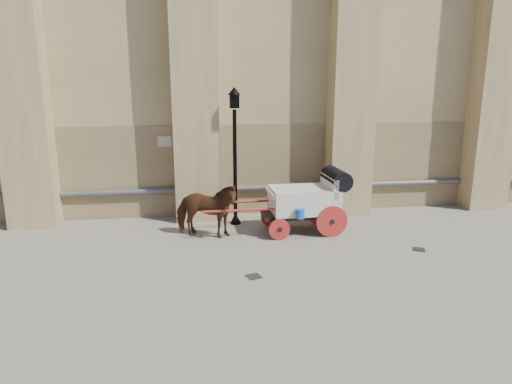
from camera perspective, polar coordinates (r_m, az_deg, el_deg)
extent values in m
plane|color=gray|center=(11.68, -1.78, -8.22)|extent=(90.00, 90.00, 0.00)
cube|color=#927B4E|center=(15.53, 3.76, 3.03)|extent=(44.00, 0.35, 3.00)
cylinder|color=#59595B|center=(15.39, 3.93, 0.65)|extent=(42.00, 0.18, 0.18)
cube|color=beige|center=(14.88, -11.36, 6.23)|extent=(0.42, 0.04, 0.32)
imported|color=brown|center=(13.00, -6.29, -2.29)|extent=(2.07, 1.42, 1.60)
cube|color=black|center=(13.55, 5.55, -2.66)|extent=(2.26, 1.07, 0.12)
cube|color=beige|center=(13.47, 6.01, -0.97)|extent=(1.96, 1.31, 0.71)
cube|color=beige|center=(13.60, 9.16, 0.84)|extent=(0.18, 1.28, 0.56)
cube|color=beige|center=(13.21, 2.41, -0.06)|extent=(0.38, 1.13, 0.10)
cylinder|color=black|center=(13.62, 10.00, 1.70)|extent=(0.60, 1.29, 0.57)
cylinder|color=#B52922|center=(13.22, 9.46, -3.66)|extent=(0.92, 0.08, 0.92)
cylinder|color=#B52922|center=(14.37, 7.84, -2.20)|extent=(0.92, 0.08, 0.92)
cylinder|color=#B52922|center=(12.87, 2.95, -4.69)|extent=(0.61, 0.07, 0.61)
cylinder|color=#B52922|center=(14.05, 1.84, -3.10)|extent=(0.61, 0.07, 0.61)
cylinder|color=#B52922|center=(12.71, -1.24, -2.27)|extent=(2.45, 0.12, 0.07)
cylinder|color=#B52922|center=(13.58, -1.80, -1.22)|extent=(2.45, 0.12, 0.07)
cylinder|color=blue|center=(12.78, 5.51, -2.71)|extent=(0.27, 0.27, 0.27)
cylinder|color=black|center=(13.99, -2.64, 3.01)|extent=(0.12, 0.12, 3.54)
cone|color=black|center=(14.37, -2.57, -3.26)|extent=(0.35, 0.35, 0.35)
cube|color=black|center=(13.76, -2.73, 11.29)|extent=(0.28, 0.28, 0.41)
cone|color=black|center=(13.76, -2.75, 12.52)|extent=(0.39, 0.39, 0.24)
cube|color=black|center=(10.60, -0.30, -10.51)|extent=(0.40, 0.40, 0.01)
cube|color=black|center=(12.95, 19.68, -6.78)|extent=(0.43, 0.43, 0.01)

